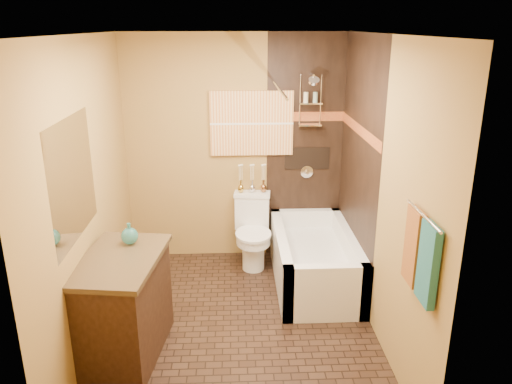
{
  "coord_description": "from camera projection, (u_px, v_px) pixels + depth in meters",
  "views": [
    {
      "loc": [
        -0.02,
        -3.87,
        2.57
      ],
      "look_at": [
        0.18,
        0.4,
        1.13
      ],
      "focal_mm": 35.0,
      "sensor_mm": 36.0,
      "label": 1
    }
  ],
  "objects": [
    {
      "name": "towel_rust",
      "position": [
        413.0,
        246.0,
        3.29
      ],
      "size": [
        0.05,
        0.22,
        0.52
      ],
      "primitive_type": "cube",
      "color": "brown",
      "rests_on": "towel_bar"
    },
    {
      "name": "toilet",
      "position": [
        253.0,
        231.0,
        5.51
      ],
      "size": [
        0.42,
        0.61,
        0.79
      ],
      "rotation": [
        0.0,
        0.0,
        -0.1
      ],
      "color": "white",
      "rests_on": "floor"
    },
    {
      "name": "alcove_tile_back",
      "position": [
        305.0,
        150.0,
        5.53
      ],
      "size": [
        0.85,
        0.01,
        2.5
      ],
      "primitive_type": "cube",
      "color": "black",
      "rests_on": "wall_back"
    },
    {
      "name": "teal_bottle",
      "position": [
        129.0,
        234.0,
        4.06
      ],
      "size": [
        0.17,
        0.17,
        0.22
      ],
      "primitive_type": null,
      "rotation": [
        0.0,
        0.0,
        0.21
      ],
      "color": "#27756C",
      "rests_on": "vanity"
    },
    {
      "name": "vanity",
      "position": [
        122.0,
        306.0,
        3.98
      ],
      "size": [
        0.72,
        1.04,
        0.86
      ],
      "rotation": [
        0.0,
        0.0,
        -0.13
      ],
      "color": "black",
      "rests_on": "floor"
    },
    {
      "name": "wall_back",
      "position": [
        235.0,
        150.0,
        5.5
      ],
      "size": [
        2.4,
        0.02,
        2.5
      ],
      "primitive_type": "cube",
      "color": "#A0753E",
      "rests_on": "floor"
    },
    {
      "name": "towel_teal",
      "position": [
        428.0,
        264.0,
        3.04
      ],
      "size": [
        0.05,
        0.22,
        0.52
      ],
      "primitive_type": "cube",
      "color": "#1B565A",
      "rests_on": "towel_bar"
    },
    {
      "name": "wall_right",
      "position": [
        381.0,
        192.0,
        4.14
      ],
      "size": [
        0.02,
        3.0,
        2.5
      ],
      "primitive_type": "cube",
      "color": "#A0753E",
      "rests_on": "floor"
    },
    {
      "name": "alcove_niche",
      "position": [
        307.0,
        158.0,
        5.55
      ],
      "size": [
        0.5,
        0.01,
        0.25
      ],
      "primitive_type": "cube",
      "color": "black",
      "rests_on": "alcove_tile_back"
    },
    {
      "name": "floor",
      "position": [
        238.0,
        325.0,
        4.49
      ],
      "size": [
        3.0,
        3.0,
        0.0
      ],
      "primitive_type": "plane",
      "color": "black",
      "rests_on": "ground"
    },
    {
      "name": "curtain_rod",
      "position": [
        278.0,
        87.0,
        4.57
      ],
      "size": [
        0.03,
        1.55,
        0.03
      ],
      "primitive_type": "cylinder",
      "rotation": [
        1.57,
        0.0,
        0.0
      ],
      "color": "silver",
      "rests_on": "wall_back"
    },
    {
      "name": "bud_vases",
      "position": [
        252.0,
        178.0,
        5.5
      ],
      "size": [
        0.32,
        0.07,
        0.32
      ],
      "color": "gold",
      "rests_on": "toilet"
    },
    {
      "name": "vanity_mirror",
      "position": [
        73.0,
        179.0,
        3.62
      ],
      "size": [
        0.01,
        1.0,
        0.9
      ],
      "primitive_type": "cube",
      "color": "white",
      "rests_on": "wall_left"
    },
    {
      "name": "towel_bar",
      "position": [
        424.0,
        215.0,
        3.08
      ],
      "size": [
        0.02,
        0.55,
        0.02
      ],
      "primitive_type": "cylinder",
      "rotation": [
        1.57,
        0.0,
        0.0
      ],
      "color": "silver",
      "rests_on": "wall_right"
    },
    {
      "name": "wall_left",
      "position": [
        88.0,
        196.0,
        4.03
      ],
      "size": [
        0.02,
        3.0,
        2.5
      ],
      "primitive_type": "cube",
      "color": "#A0753E",
      "rests_on": "floor"
    },
    {
      "name": "shower_fixtures",
      "position": [
        310.0,
        114.0,
        5.29
      ],
      "size": [
        0.24,
        0.33,
        1.16
      ],
      "color": "silver",
      "rests_on": "floor"
    },
    {
      "name": "mosaic_band_back",
      "position": [
        306.0,
        117.0,
        5.4
      ],
      "size": [
        0.85,
        0.01,
        0.1
      ],
      "primitive_type": "cube",
      "color": "maroon",
      "rests_on": "alcove_tile_back"
    },
    {
      "name": "alcove_tile_right",
      "position": [
        358.0,
        167.0,
        4.85
      ],
      "size": [
        0.01,
        1.5,
        2.5
      ],
      "primitive_type": "cube",
      "color": "black",
      "rests_on": "wall_right"
    },
    {
      "name": "ceiling",
      "position": [
        234.0,
        34.0,
        3.69
      ],
      "size": [
        3.0,
        3.0,
        0.0
      ],
      "primitive_type": "plane",
      "color": "silver",
      "rests_on": "wall_back"
    },
    {
      "name": "mosaic_band_right",
      "position": [
        359.0,
        130.0,
        4.73
      ],
      "size": [
        0.01,
        1.5,
        0.1
      ],
      "primitive_type": "cube",
      "color": "maroon",
      "rests_on": "alcove_tile_right"
    },
    {
      "name": "wall_front",
      "position": [
        239.0,
        284.0,
        2.67
      ],
      "size": [
        2.4,
        0.02,
        2.5
      ],
      "primitive_type": "cube",
      "color": "#A0753E",
      "rests_on": "floor"
    },
    {
      "name": "bathtub",
      "position": [
        314.0,
        263.0,
        5.16
      ],
      "size": [
        0.8,
        1.5,
        0.55
      ],
      "color": "white",
      "rests_on": "floor"
    },
    {
      "name": "sunset_painting",
      "position": [
        252.0,
        123.0,
        5.39
      ],
      "size": [
        0.9,
        0.04,
        0.7
      ],
      "primitive_type": "cube",
      "color": "orange",
      "rests_on": "wall_back"
    }
  ]
}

